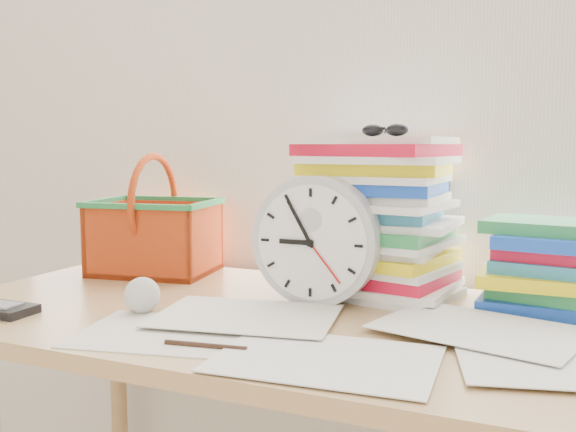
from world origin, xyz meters
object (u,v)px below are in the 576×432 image
at_px(book_stack, 557,266).
at_px(basket, 154,215).
at_px(clock, 316,241).
at_px(paper_stack, 375,216).
at_px(desk, 288,352).

bearing_deg(book_stack, basket, -179.05).
height_order(clock, book_stack, clock).
bearing_deg(book_stack, clock, -161.05).
distance_m(paper_stack, clock, 0.17).
bearing_deg(clock, basket, 164.31).
bearing_deg(basket, paper_stack, -8.34).
relative_size(paper_stack, clock, 1.30).
bearing_deg(basket, desk, -34.71).
relative_size(paper_stack, book_stack, 1.17).
height_order(book_stack, basket, basket).
distance_m(desk, book_stack, 0.54).
height_order(desk, clock, clock).
bearing_deg(desk, clock, 74.97).
bearing_deg(book_stack, paper_stack, -178.86).
relative_size(book_stack, basket, 0.99).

